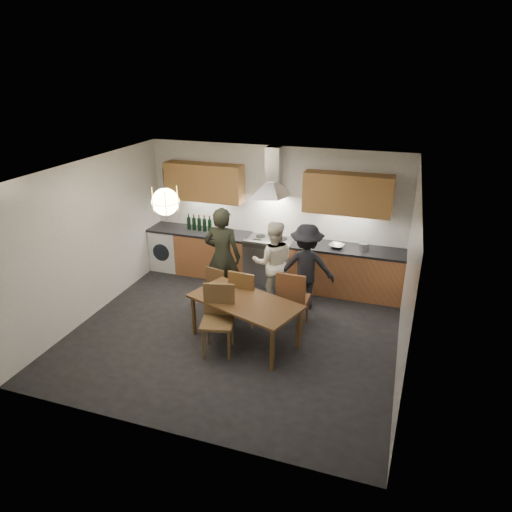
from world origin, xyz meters
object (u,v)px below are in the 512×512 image
(dining_table, at_px, (245,305))
(chair_back_left, at_px, (218,285))
(person_mid, at_px, (273,262))
(person_right, at_px, (306,267))
(wine_bottles, at_px, (199,223))
(person_left, at_px, (223,257))
(chair_front, at_px, (218,314))
(mixing_bowl, at_px, (337,246))
(stock_pot, at_px, (364,247))

(dining_table, distance_m, chair_back_left, 1.12)
(chair_back_left, distance_m, person_mid, 1.03)
(dining_table, distance_m, person_right, 1.50)
(person_mid, height_order, wine_bottles, person_mid)
(person_mid, xyz_separation_m, wine_bottles, (-1.75, 0.76, 0.30))
(chair_back_left, distance_m, person_left, 0.49)
(chair_back_left, bearing_deg, dining_table, 146.58)
(chair_front, distance_m, person_left, 1.47)
(chair_back_left, xyz_separation_m, wine_bottles, (-0.94, 1.32, 0.60))
(dining_table, bearing_deg, wine_bottles, 148.21)
(mixing_bowl, distance_m, stock_pot, 0.48)
(person_left, height_order, mixing_bowl, person_left)
(wine_bottles, bearing_deg, person_right, -18.23)
(mixing_bowl, relative_size, stock_pot, 1.45)
(chair_back_left, relative_size, person_left, 0.45)
(person_mid, xyz_separation_m, stock_pot, (1.46, 0.73, 0.21))
(person_mid, distance_m, wine_bottles, 1.93)
(person_left, bearing_deg, person_right, -171.57)
(person_left, distance_m, mixing_bowl, 2.07)
(dining_table, bearing_deg, mixing_bowl, 82.64)
(person_left, bearing_deg, chair_front, 105.60)
(dining_table, distance_m, stock_pot, 2.60)
(dining_table, distance_m, person_left, 1.33)
(dining_table, xyz_separation_m, chair_front, (-0.30, -0.31, -0.04))
(person_mid, distance_m, person_right, 0.59)
(person_mid, relative_size, stock_pot, 8.41)
(person_right, height_order, stock_pot, person_right)
(person_right, relative_size, stock_pot, 8.47)
(dining_table, bearing_deg, chair_front, -115.19)
(person_left, bearing_deg, dining_table, 122.93)
(person_mid, bearing_deg, dining_table, 68.82)
(person_left, bearing_deg, person_mid, -162.66)
(person_left, height_order, wine_bottles, person_left)
(mixing_bowl, relative_size, wine_bottles, 0.49)
(chair_back_left, bearing_deg, chair_front, 125.45)
(chair_back_left, height_order, person_right, person_right)
(chair_front, relative_size, wine_bottles, 1.92)
(mixing_bowl, bearing_deg, dining_table, -116.74)
(dining_table, height_order, mixing_bowl, mixing_bowl)
(person_mid, bearing_deg, person_left, 1.70)
(wine_bottles, bearing_deg, person_mid, -23.36)
(chair_back_left, relative_size, stock_pot, 4.46)
(chair_front, height_order, person_right, person_right)
(person_left, distance_m, person_mid, 0.89)
(person_mid, xyz_separation_m, mixing_bowl, (0.99, 0.69, 0.17))
(chair_front, xyz_separation_m, stock_pot, (1.81, 2.40, 0.38))
(person_mid, relative_size, wine_bottles, 2.85)
(dining_table, relative_size, person_mid, 1.22)
(wine_bottles, bearing_deg, dining_table, -51.17)
(person_right, relative_size, mixing_bowl, 5.82)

